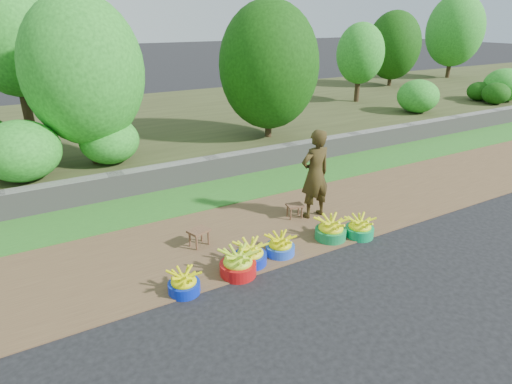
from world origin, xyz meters
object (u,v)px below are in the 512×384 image
basin_e (331,230)px  basin_f (360,228)px  basin_d (280,246)px  vendor_woman (315,174)px  stool_left (199,233)px  basin_c (250,255)px  basin_a (184,283)px  stool_right (295,207)px  basin_b (238,264)px

basin_e → basin_f: basin_e is taller
basin_d → vendor_woman: (1.34, 0.89, 0.72)m
basin_d → stool_left: size_ratio=1.19×
basin_c → stool_left: 1.05m
basin_d → basin_f: 1.57m
basin_a → vendor_woman: bearing=19.4°
basin_c → basin_e: basin_e is taller
stool_right → basin_d: bearing=-134.4°
basin_a → stool_right: 2.98m
basin_f → stool_left: size_ratio=1.25×
basin_a → basin_e: size_ratio=0.83×
basin_f → stool_left: 2.82m
basin_d → stool_left: bearing=138.8°
basin_d → basin_e: size_ratio=0.87×
basin_b → basin_a: bearing=-178.6°
basin_e → stool_left: (-2.10, 0.91, 0.08)m
stool_right → stool_left: bearing=-177.3°
basin_f → stool_right: basin_f is taller
basin_c → vendor_woman: 2.23m
basin_a → stool_left: 1.31m
basin_a → vendor_woman: vendor_woman is taller
basin_e → vendor_woman: 1.17m
basin_a → stool_right: size_ratio=1.32×
basin_c → vendor_woman: bearing=25.4°
vendor_woman → stool_right: bearing=-18.4°
stool_left → basin_c: bearing=-62.8°
basin_d → basin_f: basin_f is taller
basin_b → stool_left: size_ratio=1.39×
basin_a → basin_e: bearing=4.1°
basin_f → stool_left: bearing=157.4°
basin_a → basin_c: size_ratio=0.88×
basin_b → basin_e: 1.93m
basin_a → basin_e: (2.80, 0.20, 0.03)m
basin_a → stool_right: (2.73, 1.20, 0.08)m
basin_e → stool_left: bearing=156.6°
vendor_woman → basin_c: bearing=25.0°
stool_left → vendor_woman: (2.39, -0.02, 0.62)m
basin_c → basin_d: bearing=1.4°
stool_right → vendor_woman: bearing=-18.0°
basin_f → stool_left: basin_f is taller
basin_d → stool_right: 1.41m
basin_e → stool_right: basin_e is taller
stool_left → basin_a: bearing=-122.4°
basin_d → vendor_woman: 1.77m
basin_a → basin_d: size_ratio=0.95×
basin_b → basin_c: bearing=27.5°
basin_a → stool_left: (0.70, 1.11, 0.11)m
stool_left → basin_d: bearing=-41.2°
basin_d → basin_e: basin_e is taller
basin_f → stool_right: 1.32m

